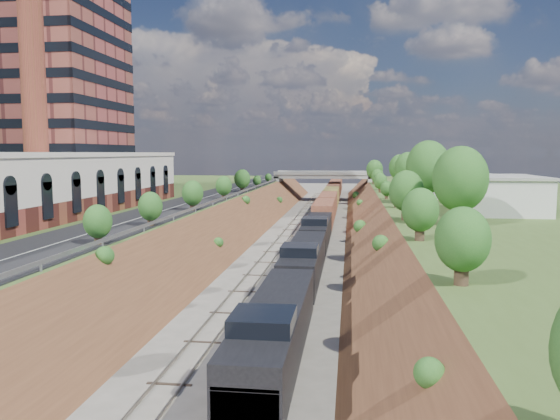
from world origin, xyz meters
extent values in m
cube|color=#405824|center=(-33.00, 60.00, 2.50)|extent=(44.00, 180.00, 5.00)
cube|color=#405824|center=(33.00, 60.00, 2.50)|extent=(44.00, 180.00, 5.00)
cube|color=brown|center=(-11.00, 60.00, 0.00)|extent=(10.00, 180.00, 10.00)
cube|color=brown|center=(11.00, 60.00, 0.00)|extent=(10.00, 180.00, 10.00)
cube|color=gray|center=(-2.60, 60.00, 0.09)|extent=(1.58, 180.00, 0.18)
cube|color=gray|center=(2.60, 60.00, 0.09)|extent=(1.58, 180.00, 0.18)
cube|color=black|center=(-15.50, 60.00, 5.05)|extent=(8.00, 180.00, 0.10)
cube|color=#99999E|center=(-11.40, 60.00, 5.55)|extent=(0.06, 171.00, 0.30)
cube|color=brown|center=(-28.00, 38.00, 6.10)|extent=(14.00, 62.00, 2.20)
cube|color=silver|center=(-28.00, 38.00, 9.35)|extent=(14.00, 62.00, 4.30)
cube|color=silver|center=(-28.00, 38.00, 11.75)|extent=(14.30, 62.30, 0.50)
cube|color=brown|center=(-44.00, 72.00, 27.00)|extent=(22.00, 22.00, 44.00)
cylinder|color=brown|center=(-36.00, 56.00, 25.00)|extent=(3.20, 3.20, 40.00)
cube|color=gray|center=(-11.50, 122.00, 3.10)|extent=(1.50, 8.00, 6.20)
cube|color=gray|center=(11.50, 122.00, 3.10)|extent=(1.50, 8.00, 6.20)
cube|color=gray|center=(0.00, 122.00, 6.20)|extent=(24.00, 8.00, 1.00)
cube|color=gray|center=(0.00, 118.00, 7.00)|extent=(24.00, 0.30, 0.80)
cube|color=gray|center=(0.00, 126.00, 7.00)|extent=(24.00, 0.30, 0.80)
cube|color=silver|center=(23.50, 52.00, 7.00)|extent=(9.00, 12.00, 4.00)
cube|color=silver|center=(23.00, 74.00, 6.80)|extent=(8.00, 10.00, 3.60)
cylinder|color=#473323|center=(17.00, 40.00, 6.31)|extent=(1.30, 1.30, 2.62)
ellipsoid|color=#276021|center=(17.00, 40.00, 9.46)|extent=(5.25, 5.25, 6.30)
cylinder|color=#473323|center=(-11.80, 20.00, 5.61)|extent=(0.66, 0.66, 1.22)
ellipsoid|color=#276021|center=(-11.80, 20.00, 7.08)|extent=(2.45, 2.45, 2.94)
cube|color=black|center=(2.60, 8.95, 0.45)|extent=(2.40, 4.00, 0.90)
cube|color=black|center=(2.60, 14.87, 2.33)|extent=(2.97, 17.83, 2.86)
cube|color=black|center=(2.60, 7.45, 1.80)|extent=(2.73, 3.00, 1.80)
cube|color=silver|center=(2.60, 7.45, 2.80)|extent=(2.73, 3.00, 0.15)
cube|color=black|center=(2.60, 10.45, 4.10)|extent=(2.91, 3.10, 0.90)
cube|color=black|center=(2.60, 33.70, 2.33)|extent=(2.97, 17.83, 2.86)
cube|color=black|center=(2.60, 52.54, 2.33)|extent=(2.97, 17.83, 2.86)
cube|color=brown|center=(2.60, 110.04, 2.68)|extent=(2.97, 95.17, 3.57)
camera|label=1|loc=(6.56, -13.93, 11.94)|focal=35.00mm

